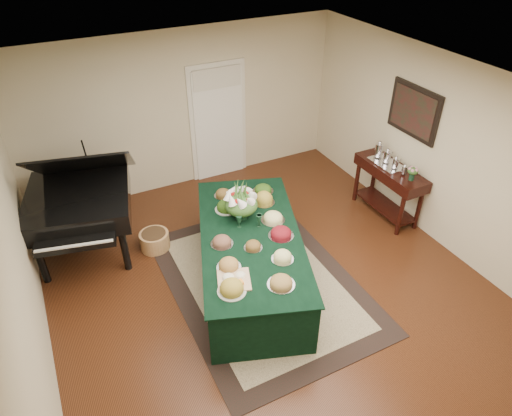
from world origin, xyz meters
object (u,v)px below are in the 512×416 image
floral_centerpiece (241,201)px  grand_piano (79,201)px  mahogany_sideboard (390,178)px  buffet_table (251,258)px

floral_centerpiece → grand_piano: grand_piano is taller
floral_centerpiece → mahogany_sideboard: bearing=1.0°
buffet_table → mahogany_sideboard: mahogany_sideboard is taller
buffet_table → floral_centerpiece: bearing=81.8°
grand_piano → buffet_table: bearing=-42.4°
floral_centerpiece → mahogany_sideboard: (2.60, 0.05, -0.38)m
floral_centerpiece → buffet_table: bearing=-98.2°
floral_centerpiece → grand_piano: (-1.89, 1.28, -0.20)m
grand_piano → mahogany_sideboard: 4.66m
mahogany_sideboard → grand_piano: bearing=164.6°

